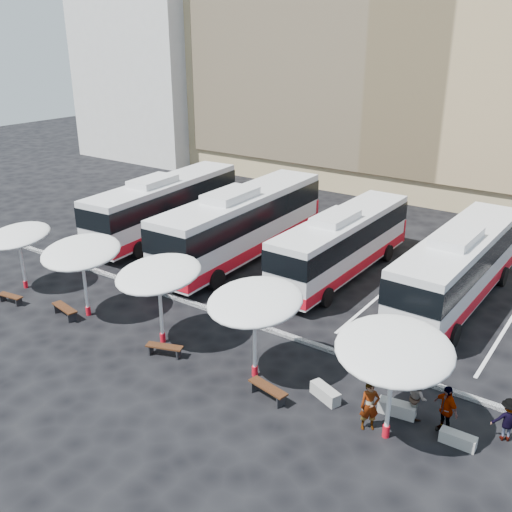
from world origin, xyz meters
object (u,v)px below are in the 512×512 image
Objects in this scene: passenger_1 at (418,397)px; passenger_2 at (446,409)px; sunshade_0 at (18,236)px; bus_2 at (343,242)px; bus_3 at (459,265)px; sunshade_2 at (158,274)px; wood_bench_3 at (268,389)px; passenger_0 at (370,406)px; conc_bench_0 at (325,393)px; conc_bench_1 at (397,408)px; sunshade_1 at (81,252)px; wood_bench_0 at (10,297)px; sunshade_3 at (255,302)px; wood_bench_1 at (65,309)px; bus_0 at (165,204)px; wood_bench_2 at (164,348)px; conc_bench_2 at (458,439)px; sunshade_4 at (394,350)px; bus_1 at (242,222)px; passenger_3 at (507,420)px.

passenger_2 is at bearing -139.96° from passenger_1.
passenger_2 is (1.00, -0.22, 0.09)m from passenger_1.
sunshade_0 is 2.18× the size of passenger_1.
bus_3 is (6.15, 0.05, 0.11)m from bus_2.
sunshade_2 reaches higher than passenger_2.
passenger_0 is (3.67, 0.55, 0.51)m from wood_bench_3.
conc_bench_1 reaches higher than conc_bench_0.
sunshade_0 is at bearing 178.45° from sunshade_1.
conc_bench_0 is at bearing 6.94° from wood_bench_0.
passenger_0 is at bearing -4.38° from sunshade_3.
sunshade_1 is 2.60× the size of wood_bench_1.
bus_0 is 15.25m from wood_bench_2.
conc_bench_2 is at bearing 3.05° from sunshade_1.
passenger_1 is at bearing 16.07° from passenger_0.
sunshade_4 is 5.22m from wood_bench_3.
sunshade_1 is 15.02m from conc_bench_1.
bus_0 is 1.02× the size of bus_3.
wood_bench_2 is at bearing -99.45° from bus_2.
sunshade_1 reaches higher than bus_2.
wood_bench_2 is at bearing -179.71° from wood_bench_3.
sunshade_2 reaches higher than conc_bench_1.
conc_bench_0 is 3.23m from passenger_1.
bus_0 is 14.06m from sunshade_2.
bus_2 is at bearing 123.58° from sunshade_4.
passenger_1 is at bearing 5.80° from sunshade_1.
passenger_1 is at bearing -33.87° from bus_1.
bus_2 reaches higher than conc_bench_2.
sunshade_1 reaches higher than passenger_3.
sunshade_1 is (-13.59, -11.15, 1.14)m from bus_3.
wood_bench_2 is 12.88m from passenger_3.
wood_bench_2 is at bearing -51.33° from bus_0.
sunshade_1 is (-7.44, -11.10, 1.26)m from bus_2.
sunshade_2 reaches higher than passenger_1.
sunshade_3 reaches higher than passenger_3.
passenger_2 is (5.75, 1.88, 0.48)m from wood_bench_3.
conc_bench_1 is (13.12, -8.77, -1.94)m from bus_1.
conc_bench_1 is (14.68, 1.27, -2.91)m from sunshade_1.
sunshade_3 reaches higher than passenger_2.
bus_1 is at bearing 178.47° from passenger_2.
sunshade_0 is at bearing -179.64° from sunshade_2.
sunshade_3 reaches higher than conc_bench_1.
passenger_1 is at bearing -14.15° from passenger_3.
bus_3 is 3.69× the size of sunshade_0.
wood_bench_1 is 1.33× the size of conc_bench_1.
wood_bench_0 is at bearing -90.43° from bus_0.
bus_0 is at bearing 151.96° from sunshade_4.
bus_0 is 21.83m from passenger_0.
bus_3 reaches higher than passenger_0.
wood_bench_1 is at bearing -143.94° from passenger_2.
sunshade_1 is at bearing -1.55° from sunshade_0.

